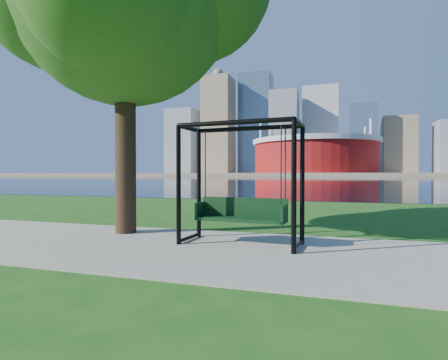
% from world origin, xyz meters
% --- Properties ---
extents(ground, '(900.00, 900.00, 0.00)m').
position_xyz_m(ground, '(0.00, 0.00, 0.00)').
color(ground, '#1E5114').
rests_on(ground, ground).
extents(path, '(120.00, 4.00, 0.03)m').
position_xyz_m(path, '(0.00, -0.50, 0.01)').
color(path, '#9E937F').
rests_on(path, ground).
extents(river, '(900.00, 180.00, 0.02)m').
position_xyz_m(river, '(0.00, 102.00, 0.01)').
color(river, black).
rests_on(river, ground).
extents(far_bank, '(900.00, 228.00, 2.00)m').
position_xyz_m(far_bank, '(0.00, 306.00, 1.00)').
color(far_bank, '#937F60').
rests_on(far_bank, ground).
extents(stadium, '(83.00, 83.00, 32.00)m').
position_xyz_m(stadium, '(-10.00, 235.00, 14.23)').
color(stadium, maroon).
rests_on(stadium, far_bank).
extents(skyline, '(392.00, 66.00, 96.50)m').
position_xyz_m(skyline, '(-4.27, 319.39, 35.89)').
color(skyline, gray).
rests_on(skyline, far_bank).
extents(swing, '(2.48, 1.21, 2.47)m').
position_xyz_m(swing, '(0.18, 0.15, 1.19)').
color(swing, black).
rests_on(swing, ground).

